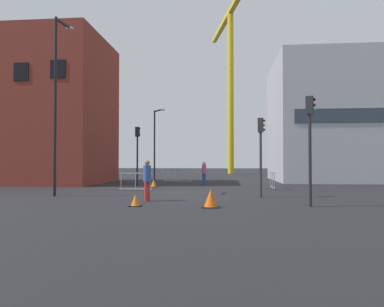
{
  "coord_description": "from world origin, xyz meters",
  "views": [
    {
      "loc": [
        2.36,
        -19.01,
        1.73
      ],
      "look_at": [
        0.0,
        6.08,
        2.33
      ],
      "focal_mm": 33.47,
      "sensor_mm": 36.0,
      "label": 1
    }
  ],
  "objects_px": {
    "traffic_cone_on_verge": "(135,201)",
    "pedestrian_waiting": "(204,171)",
    "traffic_light_near": "(137,147)",
    "streetlamp_short": "(156,139)",
    "traffic_cone_striped": "(154,184)",
    "construction_crane": "(230,63)",
    "pedestrian_walking": "(147,177)",
    "traffic_light_crosswalk": "(310,133)",
    "traffic_cone_orange": "(211,199)",
    "traffic_light_median": "(261,144)",
    "streetlamp_tall": "(57,94)"
  },
  "relations": [
    {
      "from": "traffic_cone_on_verge",
      "to": "traffic_light_median",
      "type": "bearing_deg",
      "value": 37.61
    },
    {
      "from": "streetlamp_tall",
      "to": "pedestrian_walking",
      "type": "bearing_deg",
      "value": -20.3
    },
    {
      "from": "traffic_light_median",
      "to": "traffic_cone_orange",
      "type": "distance_m",
      "value": 5.19
    },
    {
      "from": "construction_crane",
      "to": "pedestrian_walking",
      "type": "relative_size",
      "value": 13.66
    },
    {
      "from": "construction_crane",
      "to": "traffic_light_near",
      "type": "xyz_separation_m",
      "value": [
        -6.98,
        -28.35,
        -13.74
      ]
    },
    {
      "from": "streetlamp_short",
      "to": "traffic_light_crosswalk",
      "type": "relative_size",
      "value": 1.48
    },
    {
      "from": "streetlamp_short",
      "to": "traffic_light_crosswalk",
      "type": "xyz_separation_m",
      "value": [
        9.44,
        -16.97,
        -0.94
      ]
    },
    {
      "from": "traffic_light_crosswalk",
      "to": "streetlamp_short",
      "type": "bearing_deg",
      "value": 119.09
    },
    {
      "from": "pedestrian_walking",
      "to": "pedestrian_waiting",
      "type": "distance_m",
      "value": 11.81
    },
    {
      "from": "streetlamp_tall",
      "to": "traffic_cone_on_verge",
      "type": "height_order",
      "value": "streetlamp_tall"
    },
    {
      "from": "construction_crane",
      "to": "pedestrian_walking",
      "type": "xyz_separation_m",
      "value": [
        -4.12,
        -38.02,
        -15.52
      ]
    },
    {
      "from": "streetlamp_short",
      "to": "traffic_cone_orange",
      "type": "relative_size",
      "value": 9.14
    },
    {
      "from": "streetlamp_tall",
      "to": "traffic_cone_on_verge",
      "type": "xyz_separation_m",
      "value": [
        5.08,
        -3.79,
        -4.98
      ]
    },
    {
      "from": "construction_crane",
      "to": "traffic_light_crosswalk",
      "type": "bearing_deg",
      "value": -86.2
    },
    {
      "from": "construction_crane",
      "to": "traffic_light_median",
      "type": "height_order",
      "value": "construction_crane"
    },
    {
      "from": "traffic_cone_on_verge",
      "to": "pedestrian_waiting",
      "type": "bearing_deg",
      "value": 82.12
    },
    {
      "from": "streetlamp_short",
      "to": "streetlamp_tall",
      "type": "bearing_deg",
      "value": -99.98
    },
    {
      "from": "traffic_cone_on_verge",
      "to": "traffic_cone_orange",
      "type": "bearing_deg",
      "value": -0.67
    },
    {
      "from": "traffic_cone_striped",
      "to": "traffic_cone_on_verge",
      "type": "bearing_deg",
      "value": -82.38
    },
    {
      "from": "pedestrian_waiting",
      "to": "traffic_cone_on_verge",
      "type": "height_order",
      "value": "pedestrian_waiting"
    },
    {
      "from": "traffic_cone_striped",
      "to": "traffic_cone_orange",
      "type": "relative_size",
      "value": 0.8
    },
    {
      "from": "construction_crane",
      "to": "traffic_cone_orange",
      "type": "xyz_separation_m",
      "value": [
        -1.23,
        -39.94,
        -16.26
      ]
    },
    {
      "from": "construction_crane",
      "to": "streetlamp_short",
      "type": "xyz_separation_m",
      "value": [
        -6.82,
        -22.38,
        -12.79
      ]
    },
    {
      "from": "traffic_light_near",
      "to": "traffic_light_median",
      "type": "xyz_separation_m",
      "value": [
        8.04,
        -7.53,
        -0.23
      ]
    },
    {
      "from": "traffic_cone_on_verge",
      "to": "construction_crane",
      "type": "bearing_deg",
      "value": 84.04
    },
    {
      "from": "traffic_light_near",
      "to": "pedestrian_walking",
      "type": "xyz_separation_m",
      "value": [
        2.86,
        -9.67,
        -1.78
      ]
    },
    {
      "from": "traffic_light_crosswalk",
      "to": "pedestrian_waiting",
      "type": "height_order",
      "value": "traffic_light_crosswalk"
    },
    {
      "from": "pedestrian_waiting",
      "to": "traffic_light_near",
      "type": "bearing_deg",
      "value": -156.88
    },
    {
      "from": "traffic_cone_striped",
      "to": "streetlamp_short",
      "type": "bearing_deg",
      "value": 100.11
    },
    {
      "from": "streetlamp_tall",
      "to": "streetlamp_short",
      "type": "relative_size",
      "value": 1.44
    },
    {
      "from": "traffic_light_near",
      "to": "traffic_light_crosswalk",
      "type": "distance_m",
      "value": 14.6
    },
    {
      "from": "streetlamp_short",
      "to": "traffic_light_crosswalk",
      "type": "height_order",
      "value": "streetlamp_short"
    },
    {
      "from": "traffic_light_median",
      "to": "streetlamp_tall",
      "type": "bearing_deg",
      "value": -178.66
    },
    {
      "from": "streetlamp_short",
      "to": "traffic_cone_striped",
      "type": "height_order",
      "value": "streetlamp_short"
    },
    {
      "from": "pedestrian_waiting",
      "to": "traffic_cone_orange",
      "type": "relative_size",
      "value": 2.54
    },
    {
      "from": "streetlamp_short",
      "to": "pedestrian_walking",
      "type": "bearing_deg",
      "value": -80.17
    },
    {
      "from": "traffic_light_median",
      "to": "traffic_cone_orange",
      "type": "relative_size",
      "value": 5.6
    },
    {
      "from": "streetlamp_short",
      "to": "pedestrian_waiting",
      "type": "xyz_separation_m",
      "value": [
        4.54,
        -3.96,
        -2.77
      ]
    },
    {
      "from": "streetlamp_tall",
      "to": "traffic_light_crosswalk",
      "type": "xyz_separation_m",
      "value": [
        11.86,
        -3.23,
        -2.34
      ]
    },
    {
      "from": "streetlamp_tall",
      "to": "traffic_light_near",
      "type": "height_order",
      "value": "streetlamp_tall"
    },
    {
      "from": "pedestrian_walking",
      "to": "traffic_cone_striped",
      "type": "bearing_deg",
      "value": 99.59
    },
    {
      "from": "traffic_light_crosswalk",
      "to": "traffic_cone_on_verge",
      "type": "relative_size",
      "value": 9.13
    },
    {
      "from": "construction_crane",
      "to": "traffic_cone_striped",
      "type": "height_order",
      "value": "construction_crane"
    },
    {
      "from": "pedestrian_waiting",
      "to": "traffic_cone_striped",
      "type": "relative_size",
      "value": 3.18
    },
    {
      "from": "pedestrian_waiting",
      "to": "streetlamp_short",
      "type": "bearing_deg",
      "value": 138.86
    },
    {
      "from": "traffic_light_near",
      "to": "streetlamp_short",
      "type": "bearing_deg",
      "value": 88.5
    },
    {
      "from": "traffic_light_near",
      "to": "pedestrian_waiting",
      "type": "height_order",
      "value": "traffic_light_near"
    },
    {
      "from": "traffic_light_crosswalk",
      "to": "pedestrian_walking",
      "type": "relative_size",
      "value": 2.37
    },
    {
      "from": "pedestrian_walking",
      "to": "construction_crane",
      "type": "bearing_deg",
      "value": 83.82
    },
    {
      "from": "traffic_cone_striped",
      "to": "construction_crane",
      "type": "bearing_deg",
      "value": 79.32
    }
  ]
}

